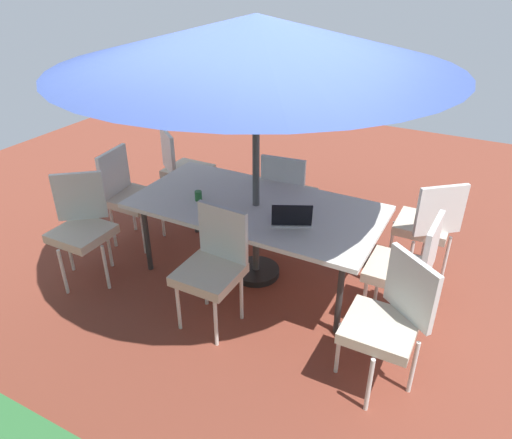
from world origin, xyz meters
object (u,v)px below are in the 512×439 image
at_px(chair_northeast, 82,224).
at_px(laptop, 291,219).
at_px(dining_table, 256,209).
at_px(chair_north, 213,264).
at_px(chair_northwest, 389,318).
at_px(chair_south, 287,193).
at_px(chair_west, 407,266).
at_px(chair_southwest, 427,223).
at_px(patio_umbrella, 256,42).
at_px(chair_southeast, 182,167).
at_px(chair_east, 129,193).
at_px(cup, 198,196).

height_order(chair_northeast, laptop, chair_northeast).
relative_size(dining_table, chair_north, 2.22).
xyz_separation_m(chair_northwest, chair_north, (1.36, 0.00, 0.00)).
bearing_deg(chair_northwest, chair_south, 171.71).
xyz_separation_m(dining_table, chair_south, (0.01, -0.70, -0.14)).
bearing_deg(chair_west, chair_southwest, -178.56).
height_order(patio_umbrella, chair_northeast, patio_umbrella).
height_order(patio_umbrella, chair_northwest, patio_umbrella).
bearing_deg(chair_southwest, chair_south, -38.92).
relative_size(dining_table, chair_southeast, 2.22).
bearing_deg(laptop, chair_south, -90.21).
distance_m(chair_southeast, chair_southwest, 2.68).
relative_size(patio_umbrella, chair_northeast, 3.15).
height_order(dining_table, chair_northwest, chair_northwest).
xyz_separation_m(chair_southeast, chair_southwest, (-2.68, 0.03, 0.00)).
xyz_separation_m(chair_west, chair_northwest, (-0.03, 0.67, 0.00)).
distance_m(chair_south, chair_northeast, 1.97).
xyz_separation_m(chair_west, chair_south, (1.35, -0.74, 0.00)).
bearing_deg(dining_table, chair_northwest, 152.43).
height_order(dining_table, chair_east, chair_east).
height_order(patio_umbrella, chair_southeast, patio_umbrella).
xyz_separation_m(chair_west, chair_north, (1.33, 0.67, 0.00)).
bearing_deg(chair_east, chair_north, -121.84).
bearing_deg(patio_umbrella, chair_south, -89.00).
bearing_deg(chair_southeast, cup, 170.79).
distance_m(chair_west, chair_northeast, 2.79).
height_order(dining_table, chair_southwest, chair_southwest).
bearing_deg(chair_northwest, laptop, -172.52).
xyz_separation_m(dining_table, chair_north, (-0.00, 0.72, -0.14)).
relative_size(chair_northeast, laptop, 2.48).
distance_m(chair_north, laptop, 0.72).
height_order(patio_umbrella, chair_east, patio_umbrella).
xyz_separation_m(chair_southeast, chair_south, (-1.32, 0.05, 0.00)).
xyz_separation_m(chair_northwest, chair_southeast, (2.70, -1.46, 0.00)).
bearing_deg(chair_southeast, chair_east, 121.88).
bearing_deg(chair_southeast, chair_southwest, -142.56).
bearing_deg(cup, chair_south, -119.17).
bearing_deg(chair_south, laptop, 109.45).
bearing_deg(chair_east, chair_northwest, -110.12).
relative_size(patio_umbrella, chair_southwest, 3.15).
bearing_deg(chair_west, cup, -83.91).
xyz_separation_m(patio_umbrella, chair_north, (-0.00, 0.72, -1.53)).
bearing_deg(chair_southeast, laptop, -169.64).
relative_size(patio_umbrella, chair_northwest, 3.15).
bearing_deg(patio_umbrella, laptop, 158.16).
relative_size(chair_northeast, cup, 11.05).
relative_size(chair_west, chair_northeast, 1.00).
bearing_deg(chair_northeast, cup, -5.19).
distance_m(patio_umbrella, chair_southeast, 2.17).
bearing_deg(cup, patio_umbrella, -161.74).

